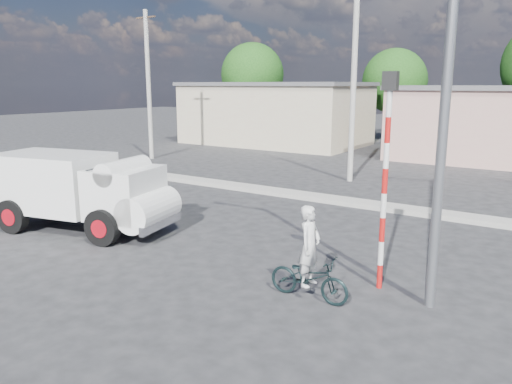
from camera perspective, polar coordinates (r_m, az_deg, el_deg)
The scene contains 9 objects.
ground_plane at distance 11.03m, azimuth -5.00°, elevation -9.74°, with size 120.00×120.00×0.00m, color #252527.
median at distance 17.66m, azimuth 11.45°, elevation -1.23°, with size 40.00×0.80×0.16m, color #99968E.
truck at distance 14.90m, azimuth -19.24°, elevation 0.28°, with size 5.56×3.00×2.18m.
bicycle at distance 9.88m, azimuth 6.06°, elevation -9.72°, with size 0.58×1.67×0.88m, color black.
cyclist at distance 9.75m, azimuth 6.10°, elevation -7.81°, with size 0.58×0.38×1.58m, color silver.
traffic_pole at distance 10.10m, azimuth 14.62°, elevation 3.15°, with size 0.28×0.18×4.36m.
streetlight at distance 9.46m, azimuth 20.38°, elevation 16.61°, with size 2.34×0.22×9.00m.
building_row at distance 30.48m, azimuth 23.84°, elevation 7.48°, with size 37.80×7.30×4.44m.
utility_poles at distance 20.19m, azimuth 25.17°, elevation 10.96°, with size 35.40×0.24×8.00m.
Camera 1 is at (6.46, -7.93, 4.12)m, focal length 35.00 mm.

